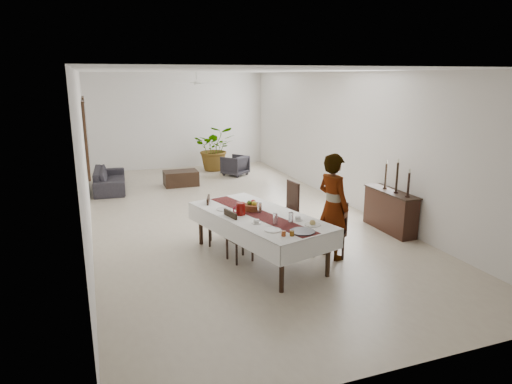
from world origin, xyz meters
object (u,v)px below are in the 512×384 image
object	(u,v)px
red_pitcher	(241,209)
woman	(333,206)
dining_table_top	(259,216)
sideboard_body	(390,211)
sofa	(110,179)

from	to	relation	value
red_pitcher	woman	world-z (taller)	woman
red_pitcher	woman	xyz separation A→B (m)	(1.53, -0.43, 0.01)
dining_table_top	red_pitcher	size ratio (longest dim) A/B	12.00
woman	sideboard_body	distance (m)	2.07
dining_table_top	woman	world-z (taller)	woman
dining_table_top	red_pitcher	world-z (taller)	red_pitcher
dining_table_top	woman	xyz separation A→B (m)	(1.23, -0.35, 0.15)
sideboard_body	woman	bearing A→B (deg)	-155.54
woman	sofa	size ratio (longest dim) A/B	0.90
sideboard_body	dining_table_top	bearing A→B (deg)	-171.05
dining_table_top	sideboard_body	xyz separation A→B (m)	(3.05, 0.48, -0.37)
woman	sideboard_body	size ratio (longest dim) A/B	1.37
dining_table_top	sideboard_body	distance (m)	3.11
red_pitcher	sofa	size ratio (longest dim) A/B	0.10
dining_table_top	red_pitcher	xyz separation A→B (m)	(-0.30, 0.08, 0.15)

